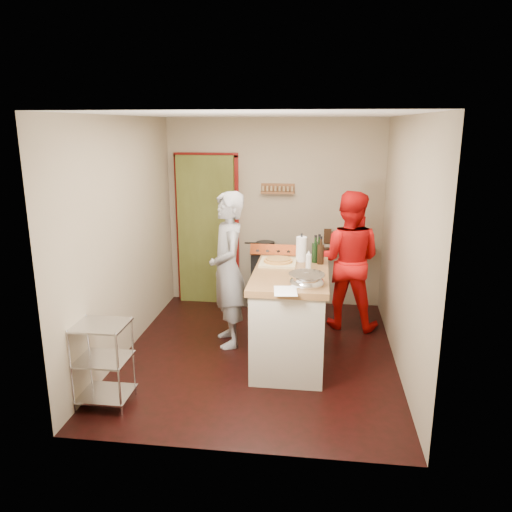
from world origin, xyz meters
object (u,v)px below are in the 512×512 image
Objects in this scene: stove at (275,279)px; island at (290,315)px; person_red at (348,260)px; person_stripe at (228,270)px; wire_shelving at (103,360)px.

island is (0.30, -1.52, 0.08)m from stove.
island is at bearing -78.75° from stove.
island is 0.84× the size of person_red.
island is at bearing 70.16° from person_red.
person_stripe reaches higher than island.
person_stripe reaches higher than person_red.
stove is at bearing 63.15° from wire_shelving.
person_red is at bearing 96.87° from person_stripe.
island is at bearing 33.98° from wire_shelving.
wire_shelving is 3.18m from person_red.
person_stripe is at bearing 58.51° from wire_shelving.
person_red reaches higher than wire_shelving.
person_red is at bearing -25.35° from stove.
person_stripe is at bearing 38.60° from person_red.
wire_shelving is 0.55× the size of island.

